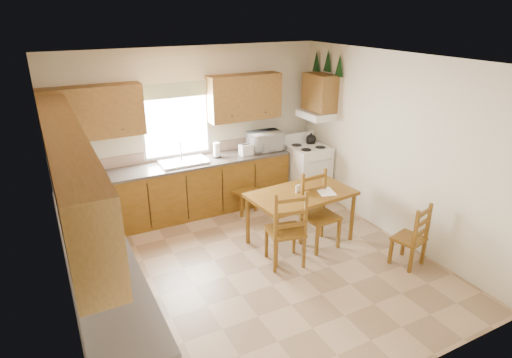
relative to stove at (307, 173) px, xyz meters
name	(u,v)px	position (x,y,z in m)	size (l,w,h in m)	color
floor	(256,267)	(-1.88, -1.62, -0.48)	(4.50, 4.50, 0.00)	#A08262
ceiling	(257,61)	(-1.88, -1.62, 2.22)	(4.50, 4.50, 0.00)	brown
wall_left	(58,212)	(-4.13, -1.62, 0.87)	(4.50, 4.50, 0.00)	beige
wall_right	(393,148)	(0.37, -1.62, 0.87)	(4.50, 4.50, 0.00)	beige
wall_back	(194,130)	(-1.88, 0.63, 0.87)	(4.50, 4.50, 0.00)	beige
wall_front	(388,265)	(-1.88, -3.87, 0.87)	(4.50, 4.50, 0.00)	beige
lower_cab_back	(181,191)	(-2.25, 0.33, -0.04)	(3.75, 0.60, 0.88)	brown
lower_cab_left	(103,287)	(-3.83, -1.77, -0.04)	(0.60, 3.60, 0.88)	brown
counter_back	(179,165)	(-2.25, 0.33, 0.42)	(3.75, 0.63, 0.04)	#463E39
counter_left	(97,250)	(-3.83, -1.77, 0.42)	(0.63, 3.60, 0.04)	#463E39
backsplash	(173,153)	(-2.25, 0.62, 0.53)	(3.75, 0.01, 0.18)	gray
upper_cab_back_left	(93,112)	(-3.43, 0.47, 1.38)	(1.41, 0.33, 0.75)	brown
upper_cab_back_right	(244,97)	(-1.02, 0.47, 1.38)	(1.25, 0.33, 0.75)	brown
upper_cab_left	(69,167)	(-3.96, -1.77, 1.38)	(0.33, 3.60, 0.75)	brown
upper_cab_stove	(320,92)	(0.20, 0.03, 1.42)	(0.33, 0.62, 0.62)	brown
range_hood	(316,115)	(0.15, 0.03, 1.04)	(0.44, 0.62, 0.12)	silver
window_frame	(176,121)	(-2.18, 0.60, 1.07)	(1.13, 0.02, 1.18)	silver
window_pane	(176,121)	(-2.18, 0.60, 1.07)	(1.05, 0.01, 1.10)	white
window_valance	(174,90)	(-2.18, 0.57, 1.57)	(1.19, 0.01, 0.24)	#4F6E40
sink_basin	(184,162)	(-2.18, 0.33, 0.46)	(0.75, 0.45, 0.04)	silver
pine_decal_a	(339,65)	(0.33, -0.29, 1.90)	(0.22, 0.22, 0.36)	black
pine_decal_b	(328,61)	(0.33, 0.03, 1.94)	(0.22, 0.22, 0.36)	black
pine_decal_c	(317,61)	(0.33, 0.35, 1.90)	(0.22, 0.22, 0.36)	black
stove	(307,173)	(0.00, 0.00, 0.00)	(0.64, 0.66, 0.96)	silver
coffeemaker	(75,170)	(-3.80, 0.34, 0.61)	(0.20, 0.24, 0.34)	silver
paper_towel	(217,150)	(-1.60, 0.36, 0.57)	(0.11, 0.11, 0.25)	white
toaster	(246,150)	(-1.10, 0.24, 0.53)	(0.22, 0.14, 0.18)	silver
microwave	(265,141)	(-0.69, 0.33, 0.60)	(0.54, 0.39, 0.32)	silver
dining_table	(300,217)	(-0.98, -1.29, -0.08)	(1.48, 0.85, 0.79)	brown
chair_near_left	(285,226)	(-1.47, -1.67, 0.07)	(0.46, 0.44, 1.10)	brown
chair_near_right	(410,234)	(-0.03, -2.47, -0.03)	(0.38, 0.36, 0.90)	brown
chair_far_left	(321,212)	(-0.80, -1.53, 0.07)	(0.46, 0.44, 1.09)	brown
chair_far_right	(242,186)	(-1.30, 0.01, -0.02)	(0.39, 0.37, 0.92)	brown
table_paper	(326,192)	(-0.66, -1.43, 0.32)	(0.23, 0.30, 0.00)	white
table_card	(298,189)	(-1.03, -1.26, 0.37)	(0.08, 0.02, 0.11)	white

